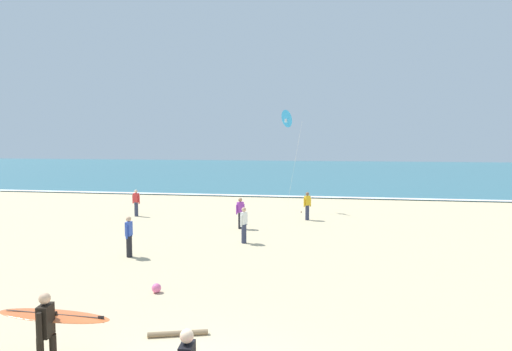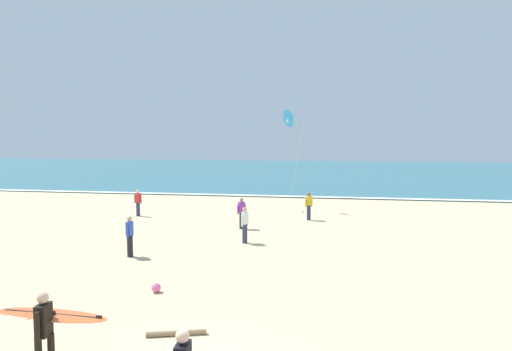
{
  "view_description": "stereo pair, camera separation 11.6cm",
  "coord_description": "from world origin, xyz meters",
  "px_view_note": "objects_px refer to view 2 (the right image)",
  "views": [
    {
      "loc": [
        2.57,
        -7.09,
        4.52
      ],
      "look_at": [
        0.21,
        6.99,
        3.36
      ],
      "focal_mm": 30.51,
      "sensor_mm": 36.0,
      "label": 1
    },
    {
      "loc": [
        2.68,
        -7.07,
        4.52
      ],
      "look_at": [
        0.21,
        6.99,
        3.36
      ],
      "focal_mm": 30.51,
      "sensor_mm": 36.0,
      "label": 2
    }
  ],
  "objects_px": {
    "bystander_white_top": "(245,225)",
    "bystander_yellow_top": "(309,206)",
    "kite_delta_cobalt_far": "(289,119)",
    "bystander_red_top": "(138,203)",
    "bystander_blue_top": "(130,236)",
    "driftwood_log": "(176,333)",
    "bystander_purple_top": "(242,213)",
    "beach_ball": "(156,288)",
    "surfer_lead": "(49,323)"
  },
  "relations": [
    {
      "from": "bystander_blue_top",
      "to": "driftwood_log",
      "type": "relative_size",
      "value": 1.15
    },
    {
      "from": "bystander_blue_top",
      "to": "beach_ball",
      "type": "height_order",
      "value": "bystander_blue_top"
    },
    {
      "from": "bystander_white_top",
      "to": "kite_delta_cobalt_far",
      "type": "bearing_deg",
      "value": 84.2
    },
    {
      "from": "bystander_white_top",
      "to": "bystander_purple_top",
      "type": "relative_size",
      "value": 1.0
    },
    {
      "from": "surfer_lead",
      "to": "bystander_blue_top",
      "type": "bearing_deg",
      "value": 106.22
    },
    {
      "from": "bystander_white_top",
      "to": "bystander_blue_top",
      "type": "xyz_separation_m",
      "value": [
        -3.94,
        -2.97,
        0.0
      ]
    },
    {
      "from": "kite_delta_cobalt_far",
      "to": "bystander_blue_top",
      "type": "height_order",
      "value": "kite_delta_cobalt_far"
    },
    {
      "from": "kite_delta_cobalt_far",
      "to": "bystander_red_top",
      "type": "bearing_deg",
      "value": -154.75
    },
    {
      "from": "kite_delta_cobalt_far",
      "to": "bystander_purple_top",
      "type": "xyz_separation_m",
      "value": [
        -1.76,
        -6.63,
        -5.08
      ]
    },
    {
      "from": "beach_ball",
      "to": "driftwood_log",
      "type": "relative_size",
      "value": 0.2
    },
    {
      "from": "surfer_lead",
      "to": "bystander_purple_top",
      "type": "relative_size",
      "value": 1.39
    },
    {
      "from": "kite_delta_cobalt_far",
      "to": "driftwood_log",
      "type": "xyz_separation_m",
      "value": [
        -0.73,
        -18.85,
        -5.83
      ]
    },
    {
      "from": "bystander_white_top",
      "to": "driftwood_log",
      "type": "bearing_deg",
      "value": -88.46
    },
    {
      "from": "surfer_lead",
      "to": "bystander_white_top",
      "type": "relative_size",
      "value": 1.39
    },
    {
      "from": "bystander_white_top",
      "to": "bystander_red_top",
      "type": "xyz_separation_m",
      "value": [
        -7.63,
        5.59,
        0.0
      ]
    },
    {
      "from": "kite_delta_cobalt_far",
      "to": "bystander_blue_top",
      "type": "xyz_separation_m",
      "value": [
        -4.92,
        -12.63,
        -5.08
      ]
    },
    {
      "from": "bystander_white_top",
      "to": "beach_ball",
      "type": "height_order",
      "value": "bystander_white_top"
    },
    {
      "from": "bystander_red_top",
      "to": "bystander_blue_top",
      "type": "relative_size",
      "value": 1.0
    },
    {
      "from": "bystander_white_top",
      "to": "bystander_yellow_top",
      "type": "xyz_separation_m",
      "value": [
        2.47,
        6.04,
        0.0
      ]
    },
    {
      "from": "beach_ball",
      "to": "bystander_red_top",
      "type": "bearing_deg",
      "value": 117.27
    },
    {
      "from": "bystander_blue_top",
      "to": "beach_ball",
      "type": "xyz_separation_m",
      "value": [
        2.58,
        -3.58,
        -0.67
      ]
    },
    {
      "from": "kite_delta_cobalt_far",
      "to": "bystander_yellow_top",
      "type": "distance_m",
      "value": 6.41
    },
    {
      "from": "surfer_lead",
      "to": "driftwood_log",
      "type": "relative_size",
      "value": 1.6
    },
    {
      "from": "bystander_yellow_top",
      "to": "beach_ball",
      "type": "height_order",
      "value": "bystander_yellow_top"
    },
    {
      "from": "kite_delta_cobalt_far",
      "to": "driftwood_log",
      "type": "height_order",
      "value": "kite_delta_cobalt_far"
    },
    {
      "from": "bystander_blue_top",
      "to": "bystander_purple_top",
      "type": "bearing_deg",
      "value": 62.19
    },
    {
      "from": "bystander_white_top",
      "to": "bystander_purple_top",
      "type": "distance_m",
      "value": 3.13
    },
    {
      "from": "bystander_purple_top",
      "to": "driftwood_log",
      "type": "height_order",
      "value": "bystander_purple_top"
    },
    {
      "from": "bystander_white_top",
      "to": "bystander_red_top",
      "type": "bearing_deg",
      "value": 143.74
    },
    {
      "from": "bystander_white_top",
      "to": "bystander_yellow_top",
      "type": "relative_size",
      "value": 1.0
    },
    {
      "from": "beach_ball",
      "to": "surfer_lead",
      "type": "bearing_deg",
      "value": -92.19
    },
    {
      "from": "kite_delta_cobalt_far",
      "to": "bystander_blue_top",
      "type": "relative_size",
      "value": 4.08
    },
    {
      "from": "bystander_red_top",
      "to": "kite_delta_cobalt_far",
      "type": "bearing_deg",
      "value": 25.25
    },
    {
      "from": "bystander_red_top",
      "to": "bystander_blue_top",
      "type": "xyz_separation_m",
      "value": [
        3.68,
        -8.57,
        0.0
      ]
    },
    {
      "from": "bystander_blue_top",
      "to": "kite_delta_cobalt_far",
      "type": "bearing_deg",
      "value": 68.69
    },
    {
      "from": "driftwood_log",
      "to": "kite_delta_cobalt_far",
      "type": "bearing_deg",
      "value": 87.77
    },
    {
      "from": "kite_delta_cobalt_far",
      "to": "bystander_yellow_top",
      "type": "relative_size",
      "value": 4.08
    },
    {
      "from": "bystander_red_top",
      "to": "bystander_purple_top",
      "type": "relative_size",
      "value": 1.0
    },
    {
      "from": "bystander_purple_top",
      "to": "beach_ball",
      "type": "relative_size",
      "value": 5.68
    },
    {
      "from": "surfer_lead",
      "to": "kite_delta_cobalt_far",
      "type": "bearing_deg",
      "value": 83.12
    },
    {
      "from": "bystander_purple_top",
      "to": "bystander_yellow_top",
      "type": "distance_m",
      "value": 4.43
    },
    {
      "from": "surfer_lead",
      "to": "bystander_yellow_top",
      "type": "height_order",
      "value": "surfer_lead"
    },
    {
      "from": "bystander_red_top",
      "to": "bystander_blue_top",
      "type": "height_order",
      "value": "same"
    },
    {
      "from": "bystander_white_top",
      "to": "bystander_yellow_top",
      "type": "height_order",
      "value": "same"
    },
    {
      "from": "bystander_yellow_top",
      "to": "driftwood_log",
      "type": "relative_size",
      "value": 1.15
    },
    {
      "from": "bystander_red_top",
      "to": "bystander_blue_top",
      "type": "bearing_deg",
      "value": -66.74
    },
    {
      "from": "kite_delta_cobalt_far",
      "to": "bystander_white_top",
      "type": "bearing_deg",
      "value": -95.8
    },
    {
      "from": "bystander_blue_top",
      "to": "beach_ball",
      "type": "relative_size",
      "value": 5.68
    },
    {
      "from": "bystander_white_top",
      "to": "driftwood_log",
      "type": "distance_m",
      "value": 9.23
    },
    {
      "from": "kite_delta_cobalt_far",
      "to": "bystander_white_top",
      "type": "relative_size",
      "value": 4.08
    }
  ]
}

